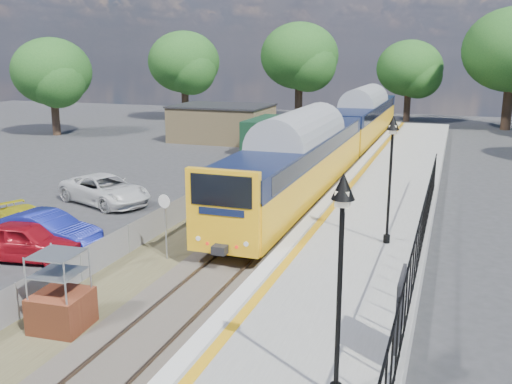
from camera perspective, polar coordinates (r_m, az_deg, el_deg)
The scene contains 17 objects.
ground at distance 17.59m, azimuth -7.57°, elevation -11.96°, with size 120.00×120.00×0.00m, color #2D2D30.
track_bed at distance 26.08m, azimuth 1.10°, elevation -2.93°, with size 5.90×80.00×0.29m.
platform at distance 23.39m, azimuth 10.75°, elevation -4.25°, with size 5.00×70.00×0.90m, color gray.
platform_edge at distance 23.62m, azimuth 5.85°, elevation -2.74°, with size 0.90×70.00×0.01m.
victorian_lamp_south at distance 10.74m, azimuth 8.55°, elevation -4.35°, with size 0.44×0.44×4.60m.
victorian_lamp_north at distance 20.42m, azimuth 13.41°, elevation 4.11°, with size 0.44×0.44×4.60m.
palisade_fence at distance 17.29m, azimuth 15.69°, elevation -6.24°, with size 0.12×26.00×2.00m.
wire_fence at distance 29.34m, azimuth -4.39°, elevation -0.03°, with size 0.06×52.00×1.20m.
outbuilding at distance 49.17m, azimuth -2.58°, elevation 6.73°, with size 10.80×10.10×3.12m.
tree_line at distance 56.36m, azimuth 13.66°, elevation 12.45°, with size 56.80×43.80×11.88m.
train at distance 38.86m, azimuth 8.36°, elevation 5.91°, with size 2.82×40.83×3.51m.
brick_plinth at distance 16.96m, azimuth -18.99°, elevation -9.52°, with size 1.53×1.53×2.31m.
speed_sign at distance 21.29m, azimuth -9.08°, elevation -2.43°, with size 0.51×0.14×2.56m.
car_red at distance 23.06m, azimuth -21.95°, elevation -4.56°, with size 1.74×4.33×1.48m, color #A20F1A.
car_blue at distance 24.04m, azimuth -20.17°, elevation -3.66°, with size 1.57×4.49×1.48m, color navy.
car_yellow at distance 26.60m, azimuth -21.81°, elevation -2.61°, with size 1.51×3.71×1.08m, color yellow.
car_white at distance 30.20m, azimuth -14.86°, elevation 0.21°, with size 2.45×5.32×1.48m, color silver.
Camera 1 is at (7.35, -14.04, 7.63)m, focal length 40.00 mm.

